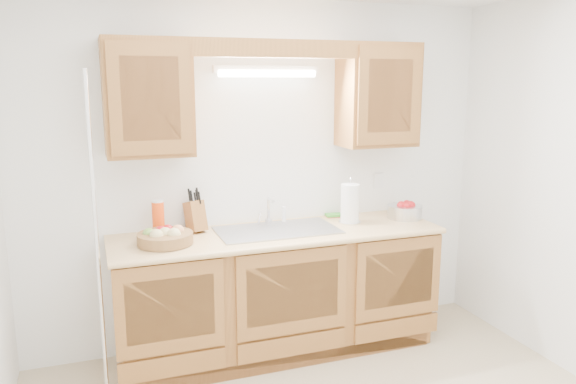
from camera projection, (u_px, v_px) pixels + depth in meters
name	position (u px, v px, depth m)	size (l,w,h in m)	color
room	(356.00, 223.00, 2.75)	(3.52, 3.50, 2.50)	#C4AF8E
base_cabinets	(278.00, 293.00, 4.01)	(2.20, 0.60, 0.86)	#9F642E
countertop	(278.00, 234.00, 3.91)	(2.30, 0.63, 0.04)	#DEB974
upper_cabinet_left	(148.00, 98.00, 3.59)	(0.55, 0.33, 0.75)	#9F642E
upper_cabinet_right	(378.00, 95.00, 4.14)	(0.55, 0.33, 0.75)	#9F642E
valance	(277.00, 48.00, 3.67)	(2.20, 0.05, 0.12)	#9F642E
fluorescent_fixture	(267.00, 71.00, 3.91)	(0.76, 0.08, 0.08)	white
sink	(277.00, 240.00, 3.94)	(0.84, 0.46, 0.36)	#9E9EA3
wire_shelf_pole	(97.00, 244.00, 3.26)	(0.03, 0.03, 2.00)	silver
outlet_plate	(379.00, 181.00, 4.46)	(0.08, 0.01, 0.12)	white
fruit_basket	(165.00, 237.00, 3.60)	(0.47, 0.47, 0.11)	olive
knife_block	(195.00, 216.00, 3.89)	(0.15, 0.20, 0.31)	#9F642E
orange_canister	(158.00, 218.00, 3.78)	(0.09, 0.09, 0.25)	#F4460D
soap_bottle	(194.00, 215.00, 3.95)	(0.09, 0.09, 0.20)	blue
sponge	(334.00, 215.00, 4.32)	(0.13, 0.09, 0.03)	#CC333F
paper_towel	(350.00, 204.00, 4.12)	(0.17, 0.17, 0.34)	silver
apple_bowl	(405.00, 211.00, 4.27)	(0.33, 0.33, 0.14)	silver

